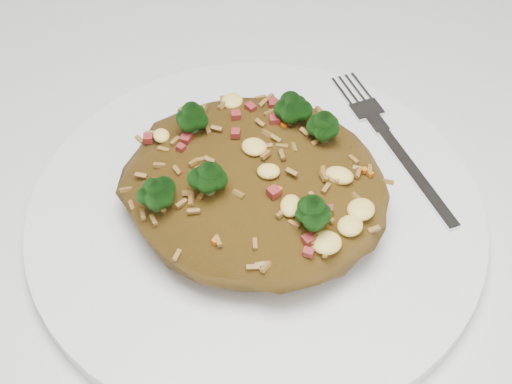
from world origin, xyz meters
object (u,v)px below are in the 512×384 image
dining_table (182,220)px  plate (256,214)px  fried_rice (256,176)px  fork (399,152)px

dining_table → plate: size_ratio=3.99×
fried_rice → fork: 0.11m
dining_table → plate: (0.09, -0.04, 0.10)m
dining_table → plate: bearing=-26.5°
dining_table → fork: 0.20m
dining_table → fork: size_ratio=9.57×
fried_rice → dining_table: bearing=153.4°
dining_table → plate: plate is taller
dining_table → fork: (0.16, 0.04, 0.11)m
dining_table → fried_rice: fried_rice is taller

